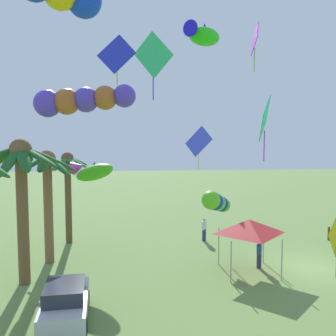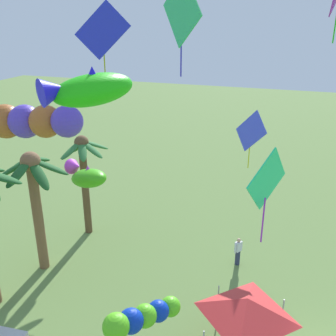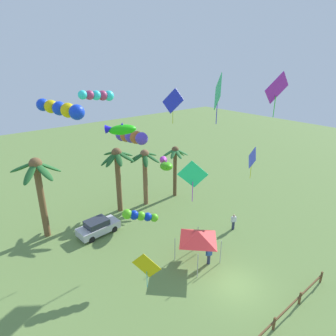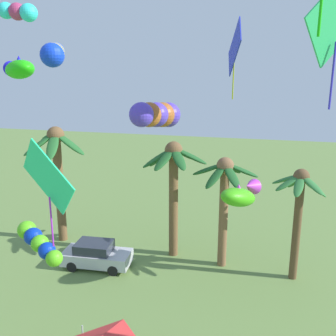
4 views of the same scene
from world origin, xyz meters
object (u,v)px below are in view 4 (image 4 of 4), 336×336
object	(u,v)px
palm_tree_0	(57,160)
kite_tube_6	(38,242)
kite_diamond_3	(235,48)
kite_fish_10	(240,195)
kite_tube_11	(54,53)
kite_tube_2	(9,11)
kite_tube_9	(158,115)
palm_tree_2	(173,173)
palm_tree_1	(299,201)
parked_car_0	(96,255)
kite_fish_8	(19,69)
kite_diamond_5	(48,179)
palm_tree_3	(224,188)

from	to	relation	value
palm_tree_0	kite_tube_6	xyz separation A→B (m)	(4.45, -8.92, -1.08)
kite_diamond_3	kite_fish_10	distance (m)	6.93
palm_tree_0	kite_fish_10	world-z (taller)	palm_tree_0
kite_tube_11	kite_tube_6	bearing A→B (deg)	-67.97
kite_tube_2	kite_tube_9	world-z (taller)	kite_tube_2
kite_tube_2	palm_tree_2	bearing A→B (deg)	54.81
kite_tube_9	kite_fish_10	bearing A→B (deg)	-0.31
kite_tube_2	kite_tube_6	size ratio (longest dim) A/B	1.02
palm_tree_1	parked_car_0	distance (m)	11.64
palm_tree_2	kite_fish_10	size ratio (longest dim) A/B	2.29
kite_fish_8	palm_tree_1	bearing A→B (deg)	32.54
kite_fish_8	parked_car_0	bearing A→B (deg)	89.33
kite_diamond_5	palm_tree_0	bearing A→B (deg)	120.79
palm_tree_2	kite_tube_2	distance (m)	11.73
kite_tube_11	palm_tree_2	bearing A→B (deg)	23.02
palm_tree_1	kite_tube_9	distance (m)	8.56
palm_tree_0	kite_tube_9	xyz separation A→B (m)	(7.64, -3.02, 3.38)
kite_fish_8	kite_tube_9	world-z (taller)	kite_fish_8
kite_fish_8	kite_tube_11	xyz separation A→B (m)	(-1.85, 5.54, 0.87)
kite_tube_11	palm_tree_3	bearing A→B (deg)	12.41
kite_fish_8	kite_tube_11	world-z (taller)	kite_tube_11
kite_tube_9	palm_tree_2	bearing A→B (deg)	88.55
kite_tube_2	kite_tube_9	xyz separation A→B (m)	(4.85, 4.09, -4.34)
palm_tree_3	kite_tube_6	world-z (taller)	palm_tree_3
kite_tube_2	kite_tube_11	distance (m)	4.79
kite_diamond_3	kite_tube_9	world-z (taller)	kite_diamond_3
kite_tube_9	kite_tube_11	world-z (taller)	kite_tube_11
kite_tube_9	kite_tube_11	size ratio (longest dim) A/B	1.22
palm_tree_0	palm_tree_2	distance (m)	7.72
parked_car_0	kite_diamond_5	world-z (taller)	kite_diamond_5
kite_tube_2	kite_fish_10	size ratio (longest dim) A/B	0.82
kite_tube_2	kite_diamond_5	world-z (taller)	kite_tube_2
palm_tree_3	kite_fish_10	distance (m)	2.64
kite_diamond_3	kite_tube_11	bearing A→B (deg)	168.11
palm_tree_2	kite_fish_8	xyz separation A→B (m)	(-3.97, -8.01, 5.82)
kite_fish_10	kite_tube_2	bearing A→B (deg)	-155.72
kite_fish_8	palm_tree_0	bearing A→B (deg)	114.67
kite_tube_6	kite_fish_10	distance (m)	9.43
kite_fish_10	kite_diamond_5	bearing A→B (deg)	-118.25
palm_tree_2	palm_tree_0	bearing A→B (deg)	179.00
palm_tree_2	kite_tube_6	distance (m)	9.40
parked_car_0	kite_tube_11	xyz separation A→B (m)	(-1.91, 0.17, 11.16)
kite_tube_2	kite_diamond_5	bearing A→B (deg)	-48.01
kite_fish_8	kite_tube_9	size ratio (longest dim) A/B	0.44
kite_fish_10	kite_diamond_3	bearing A→B (deg)	-105.18
kite_tube_6	kite_tube_9	xyz separation A→B (m)	(3.19, 5.89, 4.46)
palm_tree_1	palm_tree_3	xyz separation A→B (m)	(-3.93, 0.50, 0.21)
kite_fish_8	kite_tube_11	distance (m)	5.90
palm_tree_1	kite_tube_11	bearing A→B (deg)	-173.50
kite_diamond_3	kite_tube_11	world-z (taller)	kite_diamond_3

